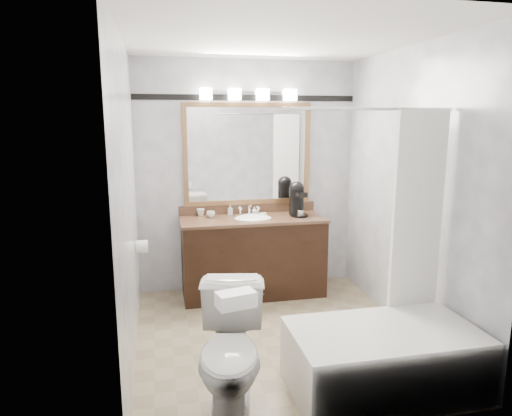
# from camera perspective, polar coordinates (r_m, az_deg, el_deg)

# --- Properties ---
(room) EXTENTS (2.42, 2.62, 2.52)m
(room) POSITION_cam_1_polar(r_m,az_deg,el_deg) (3.78, 2.74, 1.47)
(room) COLOR gray
(room) RESTS_ON ground
(vanity) EXTENTS (1.53, 0.58, 0.97)m
(vanity) POSITION_cam_1_polar(r_m,az_deg,el_deg) (4.93, -0.39, -5.86)
(vanity) COLOR black
(vanity) RESTS_ON ground
(mirror) EXTENTS (1.40, 0.04, 1.10)m
(mirror) POSITION_cam_1_polar(r_m,az_deg,el_deg) (4.99, -1.03, 6.72)
(mirror) COLOR #956A43
(mirror) RESTS_ON room
(vanity_light_bar) EXTENTS (1.02, 0.14, 0.12)m
(vanity_light_bar) POSITION_cam_1_polar(r_m,az_deg,el_deg) (4.93, -0.93, 14.04)
(vanity_light_bar) COLOR silver
(vanity_light_bar) RESTS_ON room
(accent_stripe) EXTENTS (2.40, 0.01, 0.06)m
(accent_stripe) POSITION_cam_1_polar(r_m,az_deg,el_deg) (4.99, -1.08, 13.62)
(accent_stripe) COLOR black
(accent_stripe) RESTS_ON room
(bathtub) EXTENTS (1.30, 0.75, 1.96)m
(bathtub) POSITION_cam_1_polar(r_m,az_deg,el_deg) (3.49, 15.82, -16.70)
(bathtub) COLOR white
(bathtub) RESTS_ON ground
(tp_roll) EXTENTS (0.11, 0.12, 0.12)m
(tp_roll) POSITION_cam_1_polar(r_m,az_deg,el_deg) (4.43, -14.08, -4.71)
(tp_roll) COLOR white
(tp_roll) RESTS_ON room
(toilet) EXTENTS (0.59, 0.85, 0.80)m
(toilet) POSITION_cam_1_polar(r_m,az_deg,el_deg) (3.09, -3.11, -17.58)
(toilet) COLOR white
(toilet) RESTS_ON ground
(tissue_box) EXTENTS (0.24, 0.17, 0.09)m
(tissue_box) POSITION_cam_1_polar(r_m,az_deg,el_deg) (2.72, -2.53, -11.34)
(tissue_box) COLOR white
(tissue_box) RESTS_ON toilet
(coffee_maker) EXTENTS (0.19, 0.24, 0.37)m
(coffee_maker) POSITION_cam_1_polar(r_m,az_deg,el_deg) (4.93, 5.14, 1.25)
(coffee_maker) COLOR black
(coffee_maker) RESTS_ON vanity
(cup_left) EXTENTS (0.12, 0.12, 0.07)m
(cup_left) POSITION_cam_1_polar(r_m,az_deg,el_deg) (4.85, -5.68, -0.80)
(cup_left) COLOR white
(cup_left) RESTS_ON vanity
(cup_right) EXTENTS (0.09, 0.09, 0.08)m
(cup_right) POSITION_cam_1_polar(r_m,az_deg,el_deg) (4.95, -6.94, -0.54)
(cup_right) COLOR white
(cup_right) RESTS_ON vanity
(soap_bottle_a) EXTENTS (0.05, 0.05, 0.11)m
(soap_bottle_a) POSITION_cam_1_polar(r_m,az_deg,el_deg) (4.98, -3.24, -0.24)
(soap_bottle_a) COLOR white
(soap_bottle_a) RESTS_ON vanity
(soap_bottle_b) EXTENTS (0.07, 0.07, 0.08)m
(soap_bottle_b) POSITION_cam_1_polar(r_m,az_deg,el_deg) (5.03, -0.20, -0.29)
(soap_bottle_b) COLOR white
(soap_bottle_b) RESTS_ON vanity
(soap_bar) EXTENTS (0.08, 0.06, 0.02)m
(soap_bar) POSITION_cam_1_polar(r_m,az_deg,el_deg) (4.97, 0.90, -0.75)
(soap_bar) COLOR beige
(soap_bar) RESTS_ON vanity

